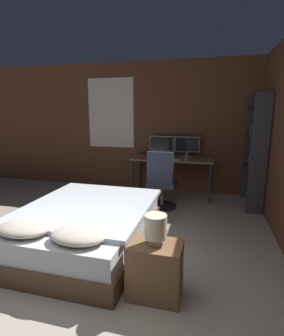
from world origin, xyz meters
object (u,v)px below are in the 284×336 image
object	(u,v)px
desk	(172,163)
keyboard	(171,159)
nightstand	(155,270)
monitor_right	(187,145)
bed	(86,226)
bookshelf	(256,146)
monitor_left	(162,145)
office_chair	(161,185)
computer_mouse	(185,160)
bedside_lamp	(156,227)

from	to	relation	value
desk	keyboard	distance (m)	0.24
nightstand	monitor_right	size ratio (longest dim) A/B	1.03
keyboard	desk	bearing A→B (deg)	90.00
bed	bookshelf	world-z (taller)	bookshelf
monitor_left	desk	bearing A→B (deg)	-40.46
office_chair	bookshelf	world-z (taller)	bookshelf
desk	computer_mouse	world-z (taller)	computer_mouse
computer_mouse	desk	bearing A→B (deg)	141.65
bedside_lamp	bookshelf	distance (m)	2.99
desk	monitor_left	xyz separation A→B (m)	(-0.26, 0.22, 0.33)
bedside_lamp	monitor_left	world-z (taller)	monitor_left
bed	bedside_lamp	world-z (taller)	bedside_lamp
desk	monitor_right	distance (m)	0.47
bedside_lamp	desk	distance (m)	3.02
nightstand	monitor_right	xyz separation A→B (m)	(-0.04, 3.23, 0.76)
bookshelf	keyboard	bearing A→B (deg)	177.48
bed	monitor_left	size ratio (longest dim) A/B	4.02
monitor_left	computer_mouse	xyz separation A→B (m)	(0.54, -0.44, -0.22)
monitor_right	desk	bearing A→B (deg)	-139.54
bedside_lamp	desk	world-z (taller)	bedside_lamp
monitor_right	computer_mouse	xyz separation A→B (m)	(0.02, -0.44, -0.22)
desk	computer_mouse	distance (m)	0.37
nightstand	desk	bearing A→B (deg)	95.70
desk	bedside_lamp	bearing A→B (deg)	-84.30
monitor_left	bookshelf	size ratio (longest dim) A/B	0.25
monitor_left	bed	bearing A→B (deg)	-100.85
bedside_lamp	bookshelf	size ratio (longest dim) A/B	0.14
monitor_right	bookshelf	distance (m)	1.32
monitor_right	bookshelf	bearing A→B (deg)	-22.59
bed	desk	distance (m)	2.46
keyboard	bookshelf	bearing A→B (deg)	-2.52
computer_mouse	bookshelf	distance (m)	1.24
bedside_lamp	keyboard	world-z (taller)	keyboard
monitor_left	keyboard	distance (m)	0.56
bedside_lamp	computer_mouse	world-z (taller)	computer_mouse
monitor_right	bookshelf	size ratio (longest dim) A/B	0.25
bed	monitor_left	world-z (taller)	monitor_left
bed	keyboard	distance (m)	2.28
bedside_lamp	office_chair	bearing A→B (deg)	99.41
nightstand	desk	xyz separation A→B (m)	(-0.30, 3.00, 0.43)
bed	nightstand	size ratio (longest dim) A/B	3.91
bed	bedside_lamp	bearing A→B (deg)	-33.80
bedside_lamp	monitor_right	xyz separation A→B (m)	(-0.04, 3.23, 0.33)
computer_mouse	office_chair	xyz separation A→B (m)	(-0.35, -0.54, -0.38)
bed	desk	size ratio (longest dim) A/B	1.26
office_chair	monitor_right	bearing A→B (deg)	71.34
bedside_lamp	office_chair	xyz separation A→B (m)	(-0.37, 2.24, -0.26)
desk	monitor_right	world-z (taller)	monitor_right
desk	bookshelf	bearing A→B (deg)	-10.88
bed	monitor_right	bearing A→B (deg)	68.27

